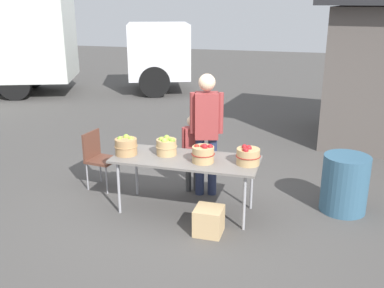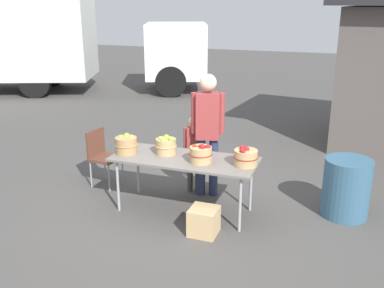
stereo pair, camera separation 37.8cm
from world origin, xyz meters
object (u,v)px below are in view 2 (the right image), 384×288
(apple_basket_red_1, at_px, (246,157))
(trash_barrel, at_px, (346,188))
(vendor_adult, at_px, (208,126))
(produce_crate, at_px, (204,221))
(apple_basket_green_1, at_px, (166,145))
(apple_basket_red_0, at_px, (201,154))
(box_truck, at_px, (58,42))
(child_customer, at_px, (194,148))
(market_table, at_px, (184,161))
(apple_basket_green_0, at_px, (126,145))
(folding_chair, at_px, (102,153))

(apple_basket_red_1, relative_size, trash_barrel, 0.40)
(vendor_adult, bearing_deg, produce_crate, 90.15)
(trash_barrel, xyz_separation_m, produce_crate, (-1.59, -1.09, -0.22))
(apple_basket_green_1, bearing_deg, apple_basket_red_0, -14.68)
(box_truck, bearing_deg, vendor_adult, -62.37)
(apple_basket_green_1, distance_m, vendor_adult, 0.69)
(apple_basket_red_0, distance_m, child_customer, 0.83)
(box_truck, bearing_deg, market_table, -65.69)
(apple_basket_green_0, xyz_separation_m, apple_basket_red_0, (1.06, -0.01, -0.00))
(apple_basket_red_1, distance_m, vendor_adult, 0.92)
(apple_basket_green_0, relative_size, trash_barrel, 0.40)
(apple_basket_red_0, distance_m, trash_barrel, 1.95)
(box_truck, bearing_deg, apple_basket_green_1, -66.68)
(market_table, distance_m, apple_basket_red_0, 0.31)
(market_table, relative_size, box_truck, 0.24)
(market_table, relative_size, apple_basket_red_0, 6.39)
(market_table, xyz_separation_m, child_customer, (-0.10, 0.65, -0.03))
(vendor_adult, relative_size, folding_chair, 2.05)
(market_table, xyz_separation_m, produce_crate, (0.44, -0.50, -0.54))
(vendor_adult, height_order, child_customer, vendor_adult)
(folding_chair, bearing_deg, child_customer, -72.68)
(apple_basket_green_0, xyz_separation_m, box_truck, (-5.72, 6.47, 0.62))
(market_table, height_order, apple_basket_red_0, apple_basket_red_0)
(apple_basket_green_0, xyz_separation_m, child_customer, (0.71, 0.72, -0.19))
(vendor_adult, distance_m, trash_barrel, 2.01)
(apple_basket_green_0, distance_m, trash_barrel, 2.94)
(apple_basket_green_0, xyz_separation_m, apple_basket_green_1, (0.52, 0.13, 0.01))
(apple_basket_green_1, xyz_separation_m, folding_chair, (-1.20, 0.34, -0.36))
(apple_basket_green_0, distance_m, apple_basket_red_1, 1.61)
(apple_basket_green_1, bearing_deg, trash_barrel, 12.65)
(apple_basket_red_1, xyz_separation_m, produce_crate, (-0.37, -0.51, -0.69))
(box_truck, relative_size, folding_chair, 9.25)
(apple_basket_red_0, bearing_deg, folding_chair, 164.38)
(apple_basket_red_1, relative_size, vendor_adult, 0.18)
(apple_basket_green_1, bearing_deg, vendor_adult, 51.92)
(apple_basket_green_1, distance_m, trash_barrel, 2.42)
(child_customer, bearing_deg, apple_basket_green_0, 24.81)
(apple_basket_green_1, height_order, child_customer, child_customer)
(apple_basket_red_0, xyz_separation_m, trash_barrel, (1.77, 0.66, -0.48))
(market_table, bearing_deg, apple_basket_red_1, 0.42)
(folding_chair, bearing_deg, box_truck, 47.42)
(apple_basket_red_1, xyz_separation_m, box_truck, (-7.33, 6.40, 0.63))
(market_table, bearing_deg, trash_barrel, 16.11)
(apple_basket_green_0, bearing_deg, trash_barrel, 12.96)
(market_table, xyz_separation_m, folding_chair, (-1.48, 0.41, -0.20))
(trash_barrel, relative_size, produce_crate, 2.33)
(child_customer, xyz_separation_m, produce_crate, (0.53, -1.16, -0.51))
(vendor_adult, distance_m, folding_chair, 1.71)
(child_customer, height_order, folding_chair, child_customer)
(child_customer, bearing_deg, trash_barrel, 157.47)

